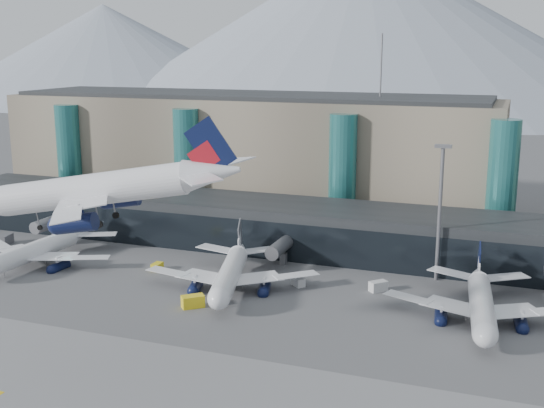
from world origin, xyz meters
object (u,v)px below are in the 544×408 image
(jet_parked_mid, at_px, (232,264))
(veh_b, at_px, (157,267))
(jet_parked_right, at_px, (481,293))
(veh_g, at_px, (298,282))
(veh_h, at_px, (193,301))
(veh_f, at_px, (5,240))
(lightmast_mid, at_px, (440,205))
(veh_d, at_px, (378,286))
(hero_jet, at_px, (118,179))
(jet_parked_left, at_px, (44,242))

(jet_parked_mid, bearing_deg, veh_b, 65.56)
(jet_parked_right, relative_size, veh_g, 12.00)
(veh_h, bearing_deg, veh_f, 119.62)
(jet_parked_mid, bearing_deg, lightmast_mid, -81.04)
(veh_d, relative_size, veh_h, 0.86)
(lightmast_mid, height_order, veh_d, lightmast_mid)
(hero_jet, height_order, veh_d, hero_jet)
(hero_jet, height_order, jet_parked_mid, hero_jet)
(hero_jet, xyz_separation_m, veh_b, (-16.22, 37.05, -25.14))
(jet_parked_mid, height_order, veh_f, jet_parked_mid)
(lightmast_mid, distance_m, veh_g, 29.60)
(lightmast_mid, xyz_separation_m, jet_parked_left, (-76.41, -15.67, -10.41))
(jet_parked_mid, bearing_deg, jet_parked_right, -105.23)
(veh_d, distance_m, veh_g, 14.57)
(veh_g, height_order, veh_h, veh_h)
(lightmast_mid, height_order, hero_jet, hero_jet)
(hero_jet, height_order, jet_parked_left, hero_jet)
(hero_jet, bearing_deg, veh_h, 83.28)
(lightmast_mid, distance_m, hero_jet, 62.54)
(jet_parked_right, height_order, veh_h, jet_parked_right)
(jet_parked_right, bearing_deg, veh_g, 77.76)
(jet_parked_right, distance_m, veh_d, 19.06)
(veh_d, xyz_separation_m, veh_g, (-14.38, -2.31, -0.12))
(lightmast_mid, height_order, jet_parked_left, lightmast_mid)
(veh_h, bearing_deg, jet_parked_right, -25.78)
(hero_jet, distance_m, jet_parked_left, 57.44)
(jet_parked_mid, xyz_separation_m, jet_parked_right, (43.76, 0.01, -0.09))
(veh_g, bearing_deg, veh_b, -138.19)
(jet_parked_mid, relative_size, veh_d, 10.54)
(lightmast_mid, bearing_deg, jet_parked_left, -168.41)
(jet_parked_left, relative_size, veh_h, 8.85)
(veh_d, bearing_deg, veh_g, 142.80)
(jet_parked_left, height_order, jet_parked_mid, jet_parked_mid)
(lightmast_mid, xyz_separation_m, veh_b, (-52.06, -12.91, -13.70))
(lightmast_mid, bearing_deg, veh_g, -152.77)
(jet_parked_left, xyz_separation_m, veh_b, (24.34, 2.76, -3.29))
(hero_jet, bearing_deg, jet_parked_mid, 79.51)
(veh_d, xyz_separation_m, veh_h, (-27.69, -18.45, 0.11))
(lightmast_mid, relative_size, jet_parked_right, 0.78)
(jet_parked_left, bearing_deg, veh_g, -82.77)
(lightmast_mid, relative_size, veh_f, 6.55)
(jet_parked_left, distance_m, veh_h, 41.75)
(lightmast_mid, xyz_separation_m, veh_h, (-36.68, -28.17, -13.39))
(lightmast_mid, xyz_separation_m, veh_g, (-23.37, -12.03, -13.62))
(veh_f, bearing_deg, jet_parked_mid, -108.72)
(jet_parked_left, relative_size, jet_parked_mid, 0.98)
(veh_h, bearing_deg, veh_g, 9.37)
(jet_parked_left, bearing_deg, jet_parked_mid, -86.72)
(jet_parked_left, xyz_separation_m, veh_g, (53.03, 3.64, -3.22))
(jet_parked_left, xyz_separation_m, jet_parked_mid, (41.50, -0.02, 0.08))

